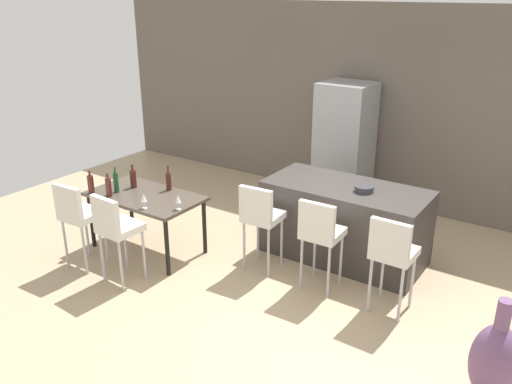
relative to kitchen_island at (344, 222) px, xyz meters
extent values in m
plane|color=tan|center=(-0.28, -0.78, -0.46)|extent=(10.00, 10.00, 0.00)
cube|color=#665B51|center=(-0.28, 1.95, 0.99)|extent=(10.00, 0.12, 2.90)
cube|color=#383330|center=(0.00, 0.00, 0.00)|extent=(1.90, 0.88, 0.92)
cube|color=silver|center=(-0.67, -0.76, 0.19)|extent=(0.43, 0.43, 0.08)
cube|color=silver|center=(-0.65, -0.93, 0.41)|extent=(0.40, 0.09, 0.36)
cylinder|color=#B2B2B7|center=(-0.84, -0.61, -0.16)|extent=(0.03, 0.03, 0.61)
cylinder|color=#B2B2B7|center=(-0.52, -0.59, -0.16)|extent=(0.03, 0.03, 0.61)
cylinder|color=#B2B2B7|center=(-0.81, -0.93, -0.16)|extent=(0.03, 0.03, 0.61)
cylinder|color=#B2B2B7|center=(-0.49, -0.91, -0.16)|extent=(0.03, 0.03, 0.61)
cube|color=silver|center=(0.09, -0.76, 0.19)|extent=(0.41, 0.41, 0.08)
cube|color=silver|center=(0.10, -0.93, 0.41)|extent=(0.40, 0.07, 0.36)
cylinder|color=#B2B2B7|center=(-0.07, -0.61, -0.16)|extent=(0.03, 0.03, 0.61)
cylinder|color=#B2B2B7|center=(0.25, -0.59, -0.16)|extent=(0.03, 0.03, 0.61)
cylinder|color=#B2B2B7|center=(-0.06, -0.93, -0.16)|extent=(0.03, 0.03, 0.61)
cylinder|color=#B2B2B7|center=(0.26, -0.91, -0.16)|extent=(0.03, 0.03, 0.61)
cube|color=silver|center=(0.88, -0.76, 0.19)|extent=(0.41, 0.41, 0.08)
cube|color=silver|center=(0.88, -0.93, 0.41)|extent=(0.40, 0.07, 0.36)
cylinder|color=#B2B2B7|center=(0.73, -0.60, -0.16)|extent=(0.03, 0.03, 0.61)
cylinder|color=#B2B2B7|center=(1.05, -0.60, -0.16)|extent=(0.03, 0.03, 0.61)
cylinder|color=#B2B2B7|center=(0.72, -0.92, -0.16)|extent=(0.03, 0.03, 0.61)
cylinder|color=#B2B2B7|center=(1.04, -0.92, -0.16)|extent=(0.03, 0.03, 0.61)
cube|color=#4C4238|center=(-2.10, -1.20, 0.26)|extent=(1.40, 0.78, 0.04)
cylinder|color=black|center=(-2.74, -0.87, -0.11)|extent=(0.05, 0.05, 0.70)
cylinder|color=black|center=(-1.45, -0.87, -0.11)|extent=(0.05, 0.05, 0.70)
cylinder|color=black|center=(-2.74, -1.53, -0.11)|extent=(0.05, 0.05, 0.70)
cylinder|color=black|center=(-1.45, -1.53, -0.11)|extent=(0.05, 0.05, 0.70)
cube|color=silver|center=(-2.41, -1.89, 0.19)|extent=(0.42, 0.42, 0.08)
cube|color=silver|center=(-2.41, -2.06, 0.41)|extent=(0.40, 0.08, 0.36)
cylinder|color=#B2B2B7|center=(-2.58, -1.73, -0.16)|extent=(0.03, 0.03, 0.61)
cylinder|color=#B2B2B7|center=(-2.26, -1.72, -0.16)|extent=(0.03, 0.03, 0.61)
cylinder|color=#B2B2B7|center=(-2.57, -2.05, -0.16)|extent=(0.03, 0.03, 0.61)
cylinder|color=#B2B2B7|center=(-2.25, -2.04, -0.16)|extent=(0.03, 0.03, 0.61)
cube|color=silver|center=(-1.78, -1.89, 0.19)|extent=(0.42, 0.42, 0.08)
cube|color=silver|center=(-1.79, -2.06, 0.41)|extent=(0.40, 0.08, 0.36)
cylinder|color=#B2B2B7|center=(-1.93, -1.72, -0.16)|extent=(0.03, 0.03, 0.61)
cylinder|color=#B2B2B7|center=(-1.61, -1.74, -0.16)|extent=(0.03, 0.03, 0.61)
cylinder|color=#B2B2B7|center=(-1.95, -2.04, -0.16)|extent=(0.03, 0.03, 0.61)
cylinder|color=#B2B2B7|center=(-1.63, -2.06, -0.16)|extent=(0.03, 0.03, 0.61)
cylinder|color=#471E19|center=(-2.41, -1.47, 0.39)|extent=(0.07, 0.07, 0.23)
cylinder|color=#471E19|center=(-2.41, -1.47, 0.54)|extent=(0.02, 0.02, 0.07)
cylinder|color=#471E19|center=(-1.97, -0.91, 0.39)|extent=(0.07, 0.07, 0.21)
cylinder|color=#471E19|center=(-1.97, -0.91, 0.54)|extent=(0.02, 0.02, 0.10)
cylinder|color=#194723|center=(-2.44, -1.33, 0.41)|extent=(0.06, 0.06, 0.25)
cylinder|color=#194723|center=(-2.44, -1.33, 0.57)|extent=(0.02, 0.02, 0.07)
cylinder|color=#471E19|center=(-2.40, -1.09, 0.39)|extent=(0.08, 0.08, 0.23)
cylinder|color=#471E19|center=(-2.40, -1.09, 0.54)|extent=(0.03, 0.03, 0.07)
cylinder|color=#471E19|center=(-2.68, -1.52, 0.39)|extent=(0.08, 0.08, 0.22)
cylinder|color=#471E19|center=(-2.68, -1.52, 0.53)|extent=(0.03, 0.03, 0.07)
cylinder|color=silver|center=(-1.46, -1.30, 0.28)|extent=(0.06, 0.06, 0.00)
cylinder|color=silver|center=(-1.46, -1.30, 0.32)|extent=(0.01, 0.01, 0.08)
cone|color=silver|center=(-1.46, -1.30, 0.41)|extent=(0.07, 0.07, 0.09)
cylinder|color=silver|center=(-1.79, -1.50, 0.28)|extent=(0.06, 0.06, 0.00)
cylinder|color=silver|center=(-1.79, -1.50, 0.32)|extent=(0.01, 0.01, 0.08)
cone|color=silver|center=(-1.79, -1.50, 0.41)|extent=(0.07, 0.07, 0.09)
cube|color=#939699|center=(-0.75, 1.51, 0.46)|extent=(0.72, 0.68, 1.84)
cylinder|color=#333338|center=(0.23, -0.05, 0.50)|extent=(0.21, 0.21, 0.07)
ellipsoid|color=#704C75|center=(2.00, -1.50, -0.12)|extent=(0.38, 0.38, 0.67)
cylinder|color=#704C75|center=(2.00, -1.50, 0.32)|extent=(0.11, 0.11, 0.25)
camera|label=1|loc=(2.34, -5.32, 2.63)|focal=36.88mm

